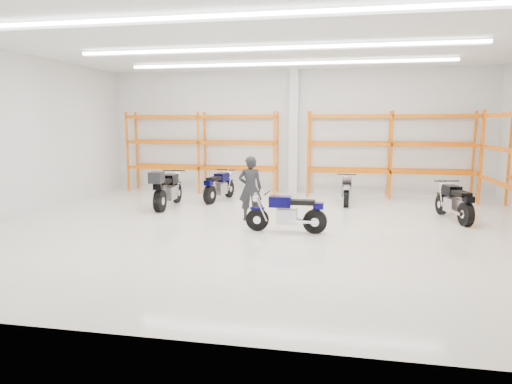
% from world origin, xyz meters
% --- Properties ---
extents(ground, '(14.00, 14.00, 0.00)m').
position_xyz_m(ground, '(0.00, 0.00, 0.00)').
color(ground, silver).
rests_on(ground, ground).
extents(room_shell, '(14.02, 12.02, 4.51)m').
position_xyz_m(room_shell, '(0.00, 0.03, 3.28)').
color(room_shell, silver).
rests_on(room_shell, ground).
extents(motorcycle_main, '(1.95, 0.65, 0.96)m').
position_xyz_m(motorcycle_main, '(0.60, -0.28, 0.45)').
color(motorcycle_main, black).
rests_on(motorcycle_main, ground).
extents(motorcycle_back_a, '(0.75, 2.35, 1.21)m').
position_xyz_m(motorcycle_back_a, '(-3.46, 2.06, 0.58)').
color(motorcycle_back_a, black).
rests_on(motorcycle_back_a, ground).
extents(motorcycle_back_b, '(0.78, 2.05, 1.01)m').
position_xyz_m(motorcycle_back_b, '(-2.26, 3.64, 0.47)').
color(motorcycle_back_b, black).
rests_on(motorcycle_back_b, ground).
extents(motorcycle_back_c, '(0.62, 1.88, 0.92)m').
position_xyz_m(motorcycle_back_c, '(1.94, 3.85, 0.43)').
color(motorcycle_back_c, black).
rests_on(motorcycle_back_c, ground).
extents(motorcycle_back_d, '(0.75, 2.05, 1.02)m').
position_xyz_m(motorcycle_back_d, '(4.77, 1.85, 0.48)').
color(motorcycle_back_d, black).
rests_on(motorcycle_back_d, ground).
extents(standing_man, '(0.71, 0.56, 1.73)m').
position_xyz_m(standing_man, '(-0.60, 0.90, 0.86)').
color(standing_man, black).
rests_on(standing_man, ground).
extents(structural_column, '(0.32, 0.32, 4.50)m').
position_xyz_m(structural_column, '(0.00, 5.82, 2.25)').
color(structural_column, white).
rests_on(structural_column, ground).
extents(pallet_racking_back_left, '(5.67, 0.87, 3.00)m').
position_xyz_m(pallet_racking_back_left, '(-3.40, 5.48, 1.79)').
color(pallet_racking_back_left, orange).
rests_on(pallet_racking_back_left, ground).
extents(pallet_racking_back_right, '(5.67, 0.87, 3.00)m').
position_xyz_m(pallet_racking_back_right, '(3.40, 5.48, 1.79)').
color(pallet_racking_back_right, orange).
rests_on(pallet_racking_back_right, ground).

